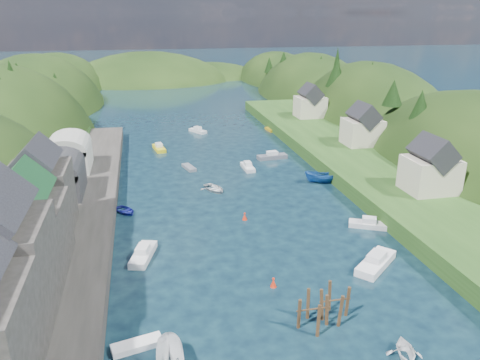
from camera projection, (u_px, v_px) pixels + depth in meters
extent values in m
plane|color=black|center=(216.00, 162.00, 90.11)|extent=(600.00, 600.00, 0.00)
ellipsoid|color=black|center=(6.00, 180.00, 107.33)|extent=(44.00, 75.56, 52.00)
ellipsoid|color=black|center=(40.00, 133.00, 146.69)|extent=(44.00, 75.56, 48.19)
ellipsoid|color=black|center=(59.00, 104.00, 184.81)|extent=(44.00, 75.56, 39.00)
ellipsoid|color=black|center=(477.00, 216.00, 85.02)|extent=(36.00, 75.56, 44.49)
ellipsoid|color=black|center=(368.00, 154.00, 124.81)|extent=(36.00, 75.56, 48.00)
ellipsoid|color=black|center=(312.00, 118.00, 164.19)|extent=(36.00, 75.56, 44.49)
ellipsoid|color=black|center=(278.00, 95.00, 202.35)|extent=(36.00, 75.56, 36.00)
ellipsoid|color=black|center=(149.00, 104.00, 201.97)|extent=(80.00, 60.00, 44.00)
ellipsoid|color=black|center=(210.00, 102.00, 217.37)|extent=(70.00, 56.00, 36.00)
cone|color=black|center=(3.00, 92.00, 91.24)|extent=(4.73, 4.73, 5.62)
cone|color=black|center=(12.00, 80.00, 97.80)|extent=(4.34, 4.34, 8.43)
cone|color=black|center=(28.00, 97.00, 110.52)|extent=(5.28, 5.28, 5.05)
cone|color=black|center=(18.00, 74.00, 120.44)|extent=(4.77, 4.77, 6.17)
cone|color=black|center=(55.00, 83.00, 127.71)|extent=(4.07, 4.07, 5.90)
cone|color=black|center=(42.00, 73.00, 141.95)|extent=(4.56, 4.56, 8.35)
cone|color=black|center=(52.00, 77.00, 149.92)|extent=(4.75, 4.75, 4.96)
cone|color=black|center=(56.00, 69.00, 157.80)|extent=(4.27, 4.27, 7.83)
cone|color=black|center=(420.00, 111.00, 83.69)|extent=(5.29, 5.29, 7.72)
cone|color=black|center=(393.00, 93.00, 93.17)|extent=(4.07, 4.07, 5.22)
cone|color=black|center=(397.00, 105.00, 103.28)|extent=(3.40, 3.40, 5.35)
cone|color=black|center=(371.00, 80.00, 115.39)|extent=(4.94, 4.94, 8.93)
cone|color=black|center=(336.00, 73.00, 120.10)|extent=(5.25, 5.25, 7.17)
cone|color=black|center=(337.00, 64.00, 133.01)|extent=(3.36, 3.36, 9.52)
cone|color=black|center=(321.00, 67.00, 148.56)|extent=(4.57, 4.57, 7.28)
cone|color=black|center=(307.00, 69.00, 158.53)|extent=(3.59, 3.59, 6.45)
cone|color=black|center=(284.00, 60.00, 163.57)|extent=(4.14, 4.14, 5.89)
cone|color=black|center=(269.00, 65.00, 177.17)|extent=(3.83, 3.83, 5.78)
cube|color=#2D2B28|center=(63.00, 238.00, 57.43)|extent=(12.00, 110.00, 2.00)
cube|color=#234719|center=(1.00, 242.00, 55.96)|extent=(12.00, 110.00, 2.50)
cube|color=#2D2B28|center=(2.00, 271.00, 39.53)|extent=(8.00, 9.00, 9.00)
cube|color=#2D2B28|center=(26.00, 235.00, 48.15)|extent=(8.00, 9.00, 7.00)
cube|color=#1E592D|center=(19.00, 195.00, 46.64)|extent=(5.88, 9.36, 5.88)
cube|color=#2D2B28|center=(41.00, 199.00, 56.27)|extent=(7.00, 8.00, 8.00)
cube|color=black|center=(35.00, 160.00, 54.63)|extent=(5.15, 8.32, 5.15)
cube|color=#2D2D30|center=(58.00, 181.00, 67.99)|extent=(7.00, 9.00, 4.00)
cylinder|color=#2D2D30|center=(56.00, 168.00, 67.31)|extent=(7.00, 9.00, 7.00)
cube|color=#B2B2A8|center=(69.00, 158.00, 79.03)|extent=(7.00, 9.00, 4.00)
cylinder|color=#B2B2A8|center=(67.00, 146.00, 78.36)|extent=(7.00, 9.00, 7.00)
cube|color=#234719|center=(360.00, 163.00, 85.42)|extent=(16.00, 120.00, 2.40)
cube|color=beige|center=(430.00, 175.00, 67.99)|extent=(7.00, 6.00, 5.00)
cube|color=black|center=(433.00, 153.00, 66.87)|extent=(5.15, 6.24, 5.15)
cube|color=beige|center=(362.00, 132.00, 92.32)|extent=(7.00, 6.00, 5.00)
cube|color=black|center=(364.00, 115.00, 91.20)|extent=(5.15, 6.24, 5.15)
cube|color=beige|center=(310.00, 107.00, 116.98)|extent=(7.00, 6.00, 5.00)
cube|color=black|center=(311.00, 93.00, 115.85)|extent=(5.15, 6.24, 5.15)
cylinder|color=#382314|center=(327.00, 313.00, 42.73)|extent=(0.32, 0.32, 3.68)
cylinder|color=#382314|center=(308.00, 306.00, 43.70)|extent=(0.32, 0.32, 3.68)
cylinder|color=#382314|center=(299.00, 317.00, 42.21)|extent=(0.32, 0.32, 3.68)
cylinder|color=#382314|center=(318.00, 324.00, 41.24)|extent=(0.32, 0.32, 3.68)
cylinder|color=#382314|center=(313.00, 309.00, 42.26)|extent=(3.20, 0.16, 0.16)
cylinder|color=#382314|center=(347.00, 304.00, 43.93)|extent=(0.32, 0.32, 3.78)
cylinder|color=#382314|center=(329.00, 298.00, 44.85)|extent=(0.32, 0.32, 3.78)
cylinder|color=#382314|center=(322.00, 307.00, 43.43)|extent=(0.32, 0.32, 3.78)
cylinder|color=#382314|center=(340.00, 314.00, 42.51)|extent=(0.32, 0.32, 3.78)
cylinder|color=#382314|center=(335.00, 300.00, 43.47)|extent=(3.05, 0.16, 0.16)
cone|color=red|center=(273.00, 283.00, 48.91)|extent=(0.70, 0.70, 0.90)
sphere|color=red|center=(273.00, 279.00, 48.74)|extent=(0.30, 0.30, 0.30)
cone|color=red|center=(245.00, 217.00, 64.79)|extent=(0.70, 0.70, 0.90)
sphere|color=red|center=(245.00, 213.00, 64.62)|extent=(0.30, 0.30, 0.30)
cube|color=#C19516|center=(270.00, 130.00, 113.97)|extent=(1.74, 4.08, 0.55)
cube|color=white|center=(137.00, 345.00, 40.04)|extent=(4.54, 2.37, 0.61)
cube|color=silver|center=(369.00, 225.00, 62.60)|extent=(5.44, 3.82, 0.73)
cube|color=silver|center=(369.00, 220.00, 62.35)|extent=(2.17, 1.88, 0.70)
cube|color=#565863|center=(272.00, 157.00, 91.98)|extent=(6.02, 2.46, 0.82)
cube|color=silver|center=(272.00, 153.00, 91.71)|extent=(2.17, 1.54, 0.70)
cube|color=silver|center=(248.00, 167.00, 85.96)|extent=(1.82, 5.08, 0.70)
cube|color=silver|center=(248.00, 163.00, 85.71)|extent=(1.22, 1.79, 0.70)
imported|color=white|center=(406.00, 350.00, 38.70)|extent=(3.97, 4.29, 1.87)
cube|color=white|center=(376.00, 263.00, 52.82)|extent=(6.61, 6.17, 0.95)
cube|color=silver|center=(376.00, 256.00, 52.53)|extent=(2.83, 2.75, 0.70)
cube|color=silver|center=(198.00, 131.00, 112.28)|extent=(4.03, 5.20, 0.71)
cube|color=silver|center=(198.00, 128.00, 112.03)|extent=(1.91, 2.12, 0.70)
imported|color=#1C509C|center=(321.00, 178.00, 78.64)|extent=(6.09, 3.42, 2.22)
cube|color=gold|center=(159.00, 148.00, 97.81)|extent=(2.72, 5.73, 0.77)
cube|color=silver|center=(159.00, 145.00, 97.55)|extent=(1.58, 2.11, 0.70)
imported|color=silver|center=(214.00, 189.00, 75.48)|extent=(4.97, 5.65, 0.97)
cube|color=silver|center=(143.00, 255.00, 54.76)|extent=(3.52, 6.18, 0.82)
cube|color=silver|center=(143.00, 249.00, 54.49)|extent=(1.88, 2.36, 0.70)
imported|color=#1B1F95|center=(125.00, 211.00, 67.23)|extent=(4.56, 4.94, 0.83)
cube|color=slate|center=(189.00, 168.00, 85.95)|extent=(2.46, 4.42, 0.59)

